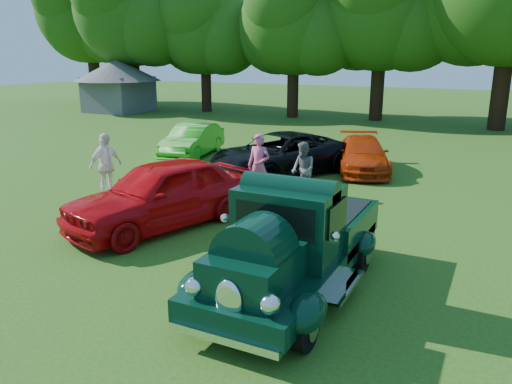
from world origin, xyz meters
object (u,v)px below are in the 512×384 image
at_px(back_car_orange, 362,155).
at_px(spectator_white, 106,166).
at_px(back_car_lime, 193,140).
at_px(gazebo, 118,79).
at_px(spectator_grey, 303,169).
at_px(spectator_pink, 259,166).
at_px(red_convertible, 162,193).
at_px(hero_pickup, 294,245).
at_px(back_car_black, 279,155).

height_order(back_car_orange, spectator_white, spectator_white).
bearing_deg(back_car_lime, gazebo, 129.92).
height_order(back_car_lime, spectator_grey, spectator_grey).
relative_size(spectator_pink, gazebo, 0.30).
xyz_separation_m(red_convertible, spectator_pink, (0.98, 3.49, 0.11)).
xyz_separation_m(hero_pickup, back_car_black, (-3.93, 8.16, -0.12)).
relative_size(red_convertible, spectator_white, 2.56).
bearing_deg(spectator_grey, back_car_black, 167.98).
relative_size(hero_pickup, gazebo, 0.81).
bearing_deg(back_car_orange, back_car_lime, 163.37).
height_order(spectator_white, gazebo, gazebo).
distance_m(red_convertible, gazebo, 27.51).
xyz_separation_m(back_car_lime, spectator_white, (1.25, -6.53, 0.30)).
xyz_separation_m(back_car_orange, spectator_grey, (-0.73, -4.17, 0.21)).
bearing_deg(hero_pickup, back_car_orange, 98.12).
bearing_deg(back_car_lime, spectator_pink, -50.44).
relative_size(red_convertible, back_car_black, 0.92).
relative_size(back_car_lime, spectator_pink, 2.13).
xyz_separation_m(back_car_black, back_car_orange, (2.48, 2.00, -0.13)).
distance_m(red_convertible, spectator_white, 3.43).
xyz_separation_m(back_car_lime, spectator_grey, (6.51, -3.74, 0.16)).
relative_size(red_convertible, gazebo, 0.78).
bearing_deg(red_convertible, back_car_lime, 137.20).
bearing_deg(red_convertible, spectator_grey, 81.34).
bearing_deg(gazebo, spectator_grey, -36.64).
bearing_deg(back_car_orange, spectator_white, -150.71).
relative_size(back_car_orange, spectator_white, 2.20).
xyz_separation_m(spectator_grey, spectator_white, (-5.26, -2.79, 0.15)).
height_order(hero_pickup, back_car_orange, hero_pickup).
bearing_deg(back_car_lime, red_convertible, -71.90).
bearing_deg(spectator_pink, red_convertible, -105.75).
relative_size(back_car_lime, gazebo, 0.64).
bearing_deg(gazebo, back_car_lime, -39.32).
bearing_deg(hero_pickup, spectator_grey, 109.94).
bearing_deg(spectator_pink, back_car_black, 101.69).
height_order(red_convertible, back_car_orange, red_convertible).
bearing_deg(spectator_grey, gazebo, -177.62).
height_order(hero_pickup, spectator_pink, hero_pickup).
relative_size(red_convertible, back_car_orange, 1.16).
height_order(hero_pickup, gazebo, gazebo).
bearing_deg(spectator_pink, hero_pickup, -57.93).
xyz_separation_m(spectator_white, gazebo, (-15.83, 18.48, 1.42)).
xyz_separation_m(back_car_black, gazebo, (-19.34, 13.52, 1.64)).
xyz_separation_m(back_car_lime, back_car_orange, (7.23, 0.43, -0.05)).
bearing_deg(spectator_white, spectator_grey, -54.00).
distance_m(back_car_lime, gazebo, 18.93).
height_order(back_car_lime, back_car_black, back_car_black).
relative_size(back_car_lime, back_car_orange, 0.95).
height_order(spectator_grey, gazebo, gazebo).
height_order(red_convertible, spectator_pink, spectator_pink).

